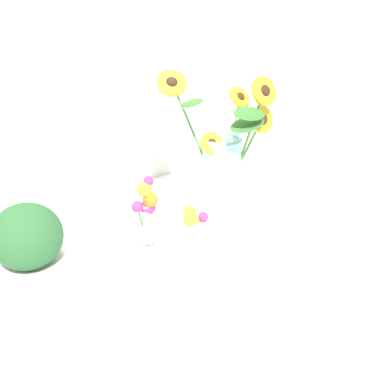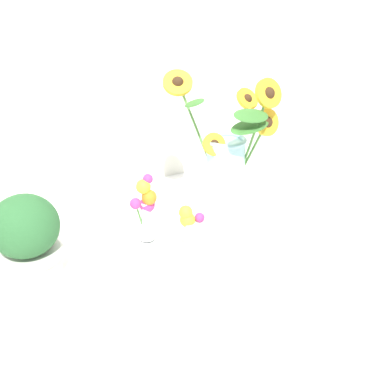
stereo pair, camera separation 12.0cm
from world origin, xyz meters
name	(u,v)px [view 1 (the left image)]	position (x,y,z in m)	size (l,w,h in m)	color
ground_plane	(211,248)	(0.00, 0.00, 0.00)	(6.00, 6.00, 0.00)	white
serving_tray	(192,237)	(-0.02, 0.06, 0.01)	(0.49, 0.49, 0.02)	white
mason_jar_sunflowers	(223,167)	(0.10, 0.10, 0.18)	(0.28, 0.27, 0.43)	#9ED1D6
vase_small_center	(197,232)	(-0.06, -0.02, 0.08)	(0.07, 0.06, 0.14)	white
vase_bulb_right	(147,214)	(-0.14, 0.09, 0.11)	(0.08, 0.06, 0.20)	white
potted_plant	(29,248)	(-0.45, 0.10, 0.11)	(0.16, 0.16, 0.22)	beige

